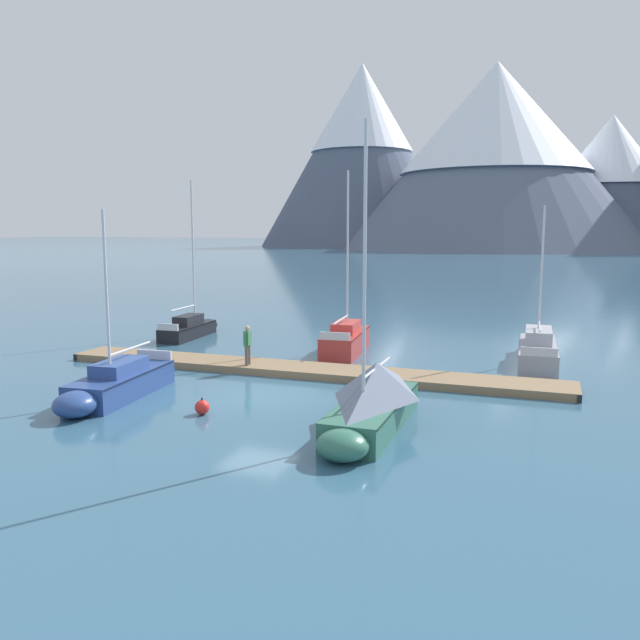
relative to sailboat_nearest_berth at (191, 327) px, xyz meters
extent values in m
plane|color=#335B75|center=(9.50, -10.04, -0.53)|extent=(700.00, 700.00, 0.00)
cone|color=#4C566B|center=(-51.41, 182.71, 29.95)|extent=(69.11, 69.11, 60.97)
cone|color=white|center=(-51.41, 182.71, 45.84)|extent=(34.86, 34.86, 29.29)
cone|color=slate|center=(-5.48, 169.48, 26.58)|extent=(89.97, 89.97, 54.22)
cone|color=white|center=(-5.48, 169.48, 37.66)|extent=(56.00, 56.00, 32.14)
cone|color=#424C60|center=(26.60, 183.23, 19.14)|extent=(56.73, 56.73, 39.33)
cone|color=white|center=(26.60, 183.23, 28.59)|extent=(31.07, 31.07, 20.52)
cube|color=#846B4C|center=(9.50, -6.04, -0.38)|extent=(21.84, 3.14, 0.30)
cylinder|color=#38383D|center=(9.54, -6.98, -0.41)|extent=(20.88, 1.20, 0.24)
cylinder|color=#38383D|center=(9.45, -5.11, -0.41)|extent=(20.88, 1.20, 0.24)
cube|color=black|center=(-1.29, -6.54, -0.38)|extent=(0.26, 2.23, 0.27)
cube|color=black|center=(20.29, -5.55, -0.38)|extent=(0.26, 2.23, 0.27)
cube|color=black|center=(0.04, -0.37, -0.16)|extent=(1.78, 4.60, 0.74)
ellipsoid|color=black|center=(-0.22, 2.08, -0.16)|extent=(1.25, 1.38, 0.70)
cube|color=black|center=(0.04, -0.37, 0.17)|extent=(1.81, 4.51, 0.06)
cylinder|color=silver|center=(-0.05, 0.49, 4.18)|extent=(0.10, 0.10, 7.94)
cylinder|color=silver|center=(0.09, -0.83, 1.20)|extent=(0.35, 2.65, 0.08)
cube|color=black|center=(0.03, -0.26, 0.47)|extent=(1.13, 2.10, 0.52)
cube|color=silver|center=(0.26, -2.52, 0.39)|extent=(1.20, 0.22, 0.36)
cube|color=navy|center=(4.95, -11.89, -0.09)|extent=(2.30, 5.14, 0.89)
ellipsoid|color=navy|center=(5.33, -14.62, -0.09)|extent=(1.59, 1.74, 0.84)
cube|color=#121D39|center=(4.95, -11.89, 0.31)|extent=(2.33, 5.05, 0.06)
cylinder|color=silver|center=(5.05, -12.61, 3.25)|extent=(0.10, 0.10, 5.79)
cylinder|color=silver|center=(4.86, -11.23, 1.11)|extent=(0.47, 2.77, 0.08)
cube|color=#2F4A8A|center=(4.97, -12.02, 0.58)|extent=(1.44, 2.37, 0.46)
cube|color=silver|center=(4.62, -9.52, 0.53)|extent=(1.46, 0.30, 0.36)
cube|color=#B2332D|center=(9.67, -1.18, -0.01)|extent=(2.25, 5.10, 1.04)
ellipsoid|color=#B2332D|center=(9.28, 1.50, -0.01)|extent=(1.51, 1.59, 0.99)
cube|color=#501614|center=(9.67, -1.18, 0.47)|extent=(2.27, 5.01, 0.06)
cylinder|color=silver|center=(9.61, -0.78, 4.38)|extent=(0.10, 0.10, 7.75)
cylinder|color=silver|center=(9.82, -2.26, 1.27)|extent=(0.51, 2.98, 0.08)
cube|color=#C03A35|center=(9.65, -1.06, 0.75)|extent=(1.40, 2.35, 0.49)
cube|color=silver|center=(10.01, -3.54, 0.69)|extent=(1.40, 0.30, 0.36)
cube|color=#336B56|center=(14.50, -12.05, -0.10)|extent=(1.90, 5.60, 0.87)
ellipsoid|color=#336B56|center=(14.63, -15.04, -0.10)|extent=(1.47, 1.38, 0.82)
cube|color=#163027|center=(14.50, -12.05, 0.30)|extent=(1.93, 5.49, 0.06)
cylinder|color=silver|center=(14.55, -13.12, 4.39)|extent=(0.10, 0.10, 8.10)
cylinder|color=silver|center=(14.48, -11.59, 1.26)|extent=(0.21, 3.06, 0.08)
pyramid|color=slate|center=(14.49, -11.63, 0.88)|extent=(2.10, 4.51, 1.09)
cube|color=#93939E|center=(18.54, -0.24, -0.09)|extent=(2.01, 6.05, 0.89)
ellipsoid|color=#93939E|center=(18.31, 2.98, -0.09)|extent=(1.46, 1.56, 0.84)
cube|color=#424247|center=(18.54, -0.24, 0.31)|extent=(2.04, 5.93, 0.06)
cylinder|color=silver|center=(18.50, 0.29, 3.44)|extent=(0.10, 0.10, 6.18)
cylinder|color=silver|center=(18.60, -1.19, 1.31)|extent=(0.29, 2.96, 0.08)
cube|color=#A0A0AB|center=(18.53, -0.10, 0.69)|extent=(1.30, 2.75, 0.68)
cube|color=silver|center=(18.74, -3.13, 0.53)|extent=(1.44, 0.20, 0.36)
cylinder|color=brown|center=(7.28, -6.81, 0.20)|extent=(0.14, 0.14, 0.86)
cylinder|color=brown|center=(7.25, -6.55, 0.20)|extent=(0.14, 0.14, 0.86)
cube|color=#387A4C|center=(7.27, -6.68, 0.93)|extent=(0.26, 0.40, 0.60)
sphere|color=tan|center=(7.27, -6.68, 1.35)|extent=(0.22, 0.22, 0.22)
cylinder|color=#387A4C|center=(7.30, -6.93, 0.86)|extent=(0.09, 0.09, 0.62)
cylinder|color=#387A4C|center=(7.24, -6.43, 0.86)|extent=(0.09, 0.09, 0.62)
sphere|color=red|center=(8.90, -12.79, -0.29)|extent=(0.48, 0.48, 0.48)
cylinder|color=#262628|center=(8.90, -12.79, -0.01)|extent=(0.06, 0.06, 0.08)
camera|label=1|loc=(20.15, -30.11, 5.50)|focal=35.92mm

